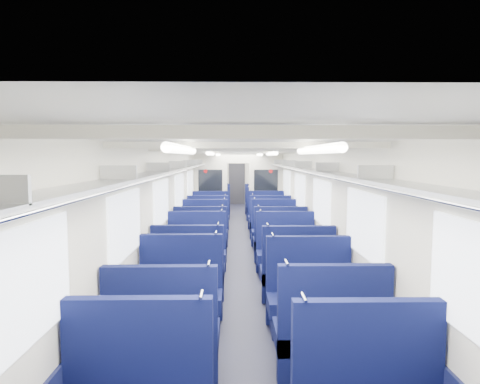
% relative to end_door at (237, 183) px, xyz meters
% --- Properties ---
extents(floor, '(2.80, 18.00, 0.01)m').
position_rel_end_door_xyz_m(floor, '(0.00, -8.94, -1.00)').
color(floor, black).
rests_on(floor, ground).
extents(ceiling, '(2.80, 18.00, 0.01)m').
position_rel_end_door_xyz_m(ceiling, '(0.00, -8.94, 1.35)').
color(ceiling, white).
rests_on(ceiling, wall_left).
extents(wall_left, '(0.02, 18.00, 2.35)m').
position_rel_end_door_xyz_m(wall_left, '(-1.40, -8.94, 0.18)').
color(wall_left, beige).
rests_on(wall_left, floor).
extents(dado_left, '(0.03, 17.90, 0.70)m').
position_rel_end_door_xyz_m(dado_left, '(-1.39, -8.94, -0.65)').
color(dado_left, '#11163B').
rests_on(dado_left, floor).
extents(wall_right, '(0.02, 18.00, 2.35)m').
position_rel_end_door_xyz_m(wall_right, '(1.40, -8.94, 0.18)').
color(wall_right, beige).
rests_on(wall_right, floor).
extents(dado_right, '(0.03, 17.90, 0.70)m').
position_rel_end_door_xyz_m(dado_right, '(1.39, -8.94, -0.65)').
color(dado_right, '#11163B').
rests_on(dado_right, floor).
extents(wall_far, '(2.80, 0.02, 2.35)m').
position_rel_end_door_xyz_m(wall_far, '(0.00, 0.06, 0.18)').
color(wall_far, beige).
rests_on(wall_far, floor).
extents(luggage_rack_left, '(0.36, 17.40, 0.18)m').
position_rel_end_door_xyz_m(luggage_rack_left, '(-1.21, -8.94, 0.97)').
color(luggage_rack_left, '#B2B5BA').
rests_on(luggage_rack_left, wall_left).
extents(luggage_rack_right, '(0.36, 17.40, 0.18)m').
position_rel_end_door_xyz_m(luggage_rack_right, '(1.21, -8.94, 0.97)').
color(luggage_rack_right, '#B2B5BA').
rests_on(luggage_rack_right, wall_right).
extents(windows, '(2.78, 15.60, 0.75)m').
position_rel_end_door_xyz_m(windows, '(0.00, -9.40, 0.42)').
color(windows, white).
rests_on(windows, wall_left).
extents(ceiling_fittings, '(2.70, 16.06, 0.11)m').
position_rel_end_door_xyz_m(ceiling_fittings, '(0.00, -9.20, 1.29)').
color(ceiling_fittings, silver).
rests_on(ceiling_fittings, ceiling).
extents(end_door, '(0.75, 0.06, 2.00)m').
position_rel_end_door_xyz_m(end_door, '(0.00, 0.00, 0.00)').
color(end_door, black).
rests_on(end_door, floor).
extents(bulkhead, '(2.80, 0.10, 2.35)m').
position_rel_end_door_xyz_m(bulkhead, '(-0.00, -6.04, 0.23)').
color(bulkhead, silver).
rests_on(bulkhead, floor).
extents(seat_4, '(1.09, 0.60, 1.21)m').
position_rel_end_door_xyz_m(seat_4, '(-0.83, -14.90, -0.63)').
color(seat_4, '#0E1547').
rests_on(seat_4, floor).
extents(seat_5, '(1.09, 0.60, 1.21)m').
position_rel_end_door_xyz_m(seat_5, '(0.83, -14.88, -0.63)').
color(seat_5, '#0E1547').
rests_on(seat_5, floor).
extents(seat_6, '(1.09, 0.60, 1.21)m').
position_rel_end_door_xyz_m(seat_6, '(-0.83, -13.66, -0.63)').
color(seat_6, '#0E1547').
rests_on(seat_6, floor).
extents(seat_7, '(1.09, 0.60, 1.21)m').
position_rel_end_door_xyz_m(seat_7, '(0.83, -13.81, -0.63)').
color(seat_7, '#0E1547').
rests_on(seat_7, floor).
extents(seat_8, '(1.09, 0.60, 1.21)m').
position_rel_end_door_xyz_m(seat_8, '(-0.83, -12.65, -0.63)').
color(seat_8, '#0E1547').
rests_on(seat_8, floor).
extents(seat_9, '(1.09, 0.60, 1.21)m').
position_rel_end_door_xyz_m(seat_9, '(0.83, -12.74, -0.63)').
color(seat_9, '#0E1547').
rests_on(seat_9, floor).
extents(seat_10, '(1.09, 0.60, 1.21)m').
position_rel_end_door_xyz_m(seat_10, '(-0.83, -11.40, -0.63)').
color(seat_10, '#0E1547').
rests_on(seat_10, floor).
extents(seat_11, '(1.09, 0.60, 1.21)m').
position_rel_end_door_xyz_m(seat_11, '(0.83, -11.44, -0.63)').
color(seat_11, '#0E1547').
rests_on(seat_11, floor).
extents(seat_12, '(1.09, 0.60, 1.21)m').
position_rel_end_door_xyz_m(seat_12, '(-0.83, -10.39, -0.63)').
color(seat_12, '#0E1547').
rests_on(seat_12, floor).
extents(seat_13, '(1.09, 0.60, 1.21)m').
position_rel_end_door_xyz_m(seat_13, '(0.83, -10.42, -0.63)').
color(seat_13, '#0E1547').
rests_on(seat_13, floor).
extents(seat_14, '(1.09, 0.60, 1.21)m').
position_rel_end_door_xyz_m(seat_14, '(-0.83, -9.27, -0.63)').
color(seat_14, '#0E1547').
rests_on(seat_14, floor).
extents(seat_15, '(1.09, 0.60, 1.21)m').
position_rel_end_door_xyz_m(seat_15, '(0.83, -9.23, -0.63)').
color(seat_15, '#0E1547').
rests_on(seat_15, floor).
extents(seat_16, '(1.09, 0.60, 1.21)m').
position_rel_end_door_xyz_m(seat_16, '(-0.83, -7.99, -0.63)').
color(seat_16, '#0E1547').
rests_on(seat_16, floor).
extents(seat_17, '(1.09, 0.60, 1.21)m').
position_rel_end_door_xyz_m(seat_17, '(0.83, -8.00, -0.63)').
color(seat_17, '#0E1547').
rests_on(seat_17, floor).
extents(seat_18, '(1.09, 0.60, 1.21)m').
position_rel_end_door_xyz_m(seat_18, '(-0.83, -6.96, -0.63)').
color(seat_18, '#0E1547').
rests_on(seat_18, floor).
extents(seat_19, '(1.09, 0.60, 1.21)m').
position_rel_end_door_xyz_m(seat_19, '(0.83, -6.88, -0.63)').
color(seat_19, '#0E1547').
rests_on(seat_19, floor).
extents(seat_20, '(1.09, 0.60, 1.21)m').
position_rel_end_door_xyz_m(seat_20, '(-0.83, -4.73, -0.63)').
color(seat_20, '#0E1547').
rests_on(seat_20, floor).
extents(seat_21, '(1.09, 0.60, 1.21)m').
position_rel_end_door_xyz_m(seat_21, '(0.83, -4.89, -0.63)').
color(seat_21, '#0E1547').
rests_on(seat_21, floor).
extents(seat_22, '(1.09, 0.60, 1.21)m').
position_rel_end_door_xyz_m(seat_22, '(-0.83, -3.72, -0.63)').
color(seat_22, '#0E1547').
rests_on(seat_22, floor).
extents(seat_23, '(1.09, 0.60, 1.21)m').
position_rel_end_door_xyz_m(seat_23, '(0.83, -3.76, -0.63)').
color(seat_23, '#0E1547').
rests_on(seat_23, floor).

